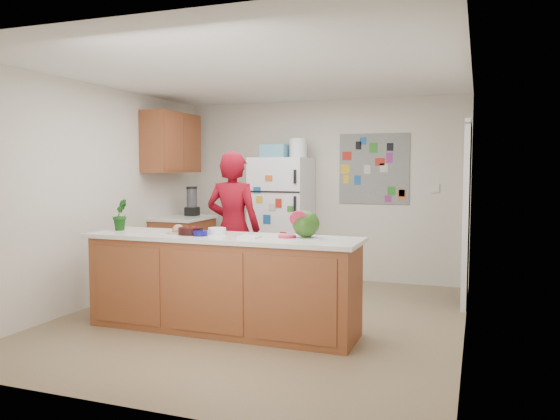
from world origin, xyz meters
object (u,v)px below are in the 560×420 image
(refrigerator, at_px, (282,220))
(person, at_px, (233,229))
(cherry_bowl, at_px, (191,231))
(watermelon, at_px, (306,224))

(refrigerator, bearing_deg, person, -92.57)
(cherry_bowl, bearing_deg, person, 90.13)
(refrigerator, xyz_separation_m, watermelon, (1.08, -2.33, 0.21))
(refrigerator, distance_m, cherry_bowl, 2.42)
(watermelon, bearing_deg, cherry_bowl, -175.90)
(person, xyz_separation_m, watermelon, (1.14, -0.89, 0.18))
(person, height_order, cherry_bowl, person)
(person, relative_size, cherry_bowl, 7.36)
(watermelon, distance_m, cherry_bowl, 1.15)
(person, bearing_deg, cherry_bowl, 88.95)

